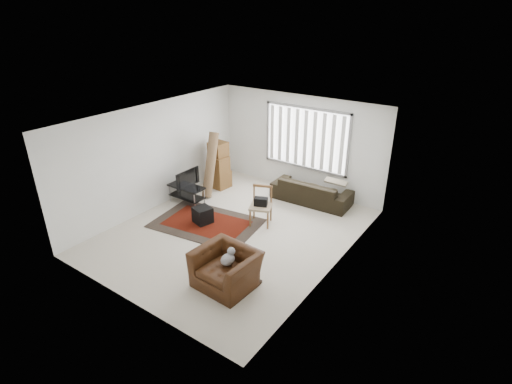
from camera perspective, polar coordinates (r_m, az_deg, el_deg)
room at (r=9.02m, az=-1.20°, el=5.32°), size 6.00×6.02×2.71m
persian_rug at (r=9.80m, az=-7.09°, el=-4.44°), size 2.69×1.98×0.02m
tv_stand at (r=10.72m, az=-9.88°, el=0.18°), size 1.00×0.45×0.50m
tv at (r=10.57m, az=-10.03°, el=2.00°), size 0.10×0.81×0.46m
subwoofer at (r=9.74m, az=-7.63°, el=-3.27°), size 0.48×0.48×0.39m
moving_boxes at (r=11.50m, az=-5.32°, el=3.63°), size 0.59×0.55×1.35m
white_flatpack at (r=11.63m, az=-5.41°, el=2.22°), size 0.51×0.26×0.63m
rolled_rug at (r=10.95m, az=-6.53°, el=3.89°), size 0.37×0.81×1.77m
sofa at (r=10.74m, az=7.94°, el=0.63°), size 2.16×1.01×0.82m
side_chair at (r=9.50m, az=0.71°, el=-1.78°), size 0.66×0.66×0.94m
armchair at (r=7.55m, az=-4.29°, el=-10.51°), size 1.16×1.03×0.83m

